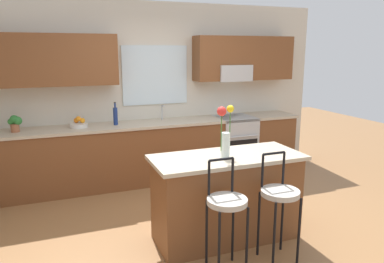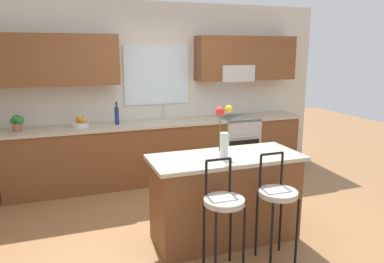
# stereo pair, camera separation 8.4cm
# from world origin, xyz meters

# --- Properties ---
(ground_plane) EXTENTS (14.00, 14.00, 0.00)m
(ground_plane) POSITION_xyz_m (0.00, 0.00, 0.00)
(ground_plane) COLOR olive
(back_wall_assembly) EXTENTS (5.60, 0.50, 2.70)m
(back_wall_assembly) POSITION_xyz_m (0.02, 1.99, 1.51)
(back_wall_assembly) COLOR beige
(back_wall_assembly) RESTS_ON ground
(counter_run) EXTENTS (4.56, 0.64, 0.92)m
(counter_run) POSITION_xyz_m (0.00, 1.70, 0.47)
(counter_run) COLOR brown
(counter_run) RESTS_ON ground
(sink_faucet) EXTENTS (0.02, 0.13, 0.23)m
(sink_faucet) POSITION_xyz_m (0.06, 1.84, 1.06)
(sink_faucet) COLOR #B7BABC
(sink_faucet) RESTS_ON counter_run
(oven_range) EXTENTS (0.60, 0.64, 0.92)m
(oven_range) POSITION_xyz_m (1.24, 1.68, 0.46)
(oven_range) COLOR #B7BABC
(oven_range) RESTS_ON ground
(kitchen_island) EXTENTS (1.58, 0.68, 0.92)m
(kitchen_island) POSITION_xyz_m (0.12, -0.31, 0.46)
(kitchen_island) COLOR brown
(kitchen_island) RESTS_ON ground
(bar_stool_near) EXTENTS (0.36, 0.36, 1.04)m
(bar_stool_near) POSITION_xyz_m (-0.15, -0.87, 0.64)
(bar_stool_near) COLOR black
(bar_stool_near) RESTS_ON ground
(bar_stool_middle) EXTENTS (0.36, 0.36, 1.04)m
(bar_stool_middle) POSITION_xyz_m (0.40, -0.87, 0.64)
(bar_stool_middle) COLOR black
(bar_stool_middle) RESTS_ON ground
(flower_vase) EXTENTS (0.17, 0.10, 0.53)m
(flower_vase) POSITION_xyz_m (0.06, -0.37, 1.18)
(flower_vase) COLOR silver
(flower_vase) RESTS_ON kitchen_island
(fruit_bowl_oranges) EXTENTS (0.24, 0.24, 0.16)m
(fruit_bowl_oranges) POSITION_xyz_m (-1.20, 1.70, 0.97)
(fruit_bowl_oranges) COLOR silver
(fruit_bowl_oranges) RESTS_ON counter_run
(bottle_olive_oil) EXTENTS (0.06, 0.06, 0.33)m
(bottle_olive_oil) POSITION_xyz_m (-0.69, 1.70, 1.06)
(bottle_olive_oil) COLOR navy
(bottle_olive_oil) RESTS_ON counter_run
(potted_plant_small) EXTENTS (0.18, 0.12, 0.23)m
(potted_plant_small) POSITION_xyz_m (-2.00, 1.70, 1.05)
(potted_plant_small) COLOR #9E5B3D
(potted_plant_small) RESTS_ON counter_run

